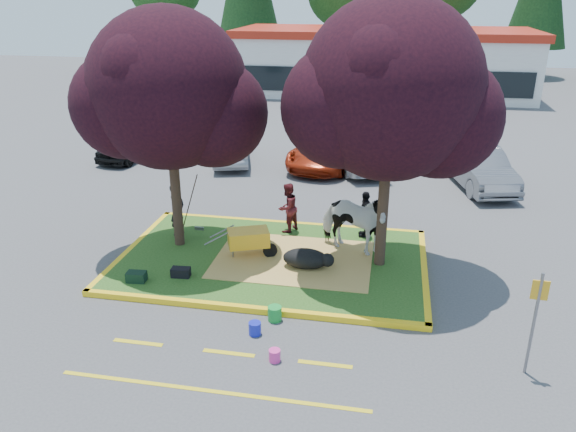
% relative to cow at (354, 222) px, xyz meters
% --- Properties ---
extents(ground, '(90.00, 90.00, 0.00)m').
position_rel_cow_xyz_m(ground, '(-2.14, -0.77, -1.05)').
color(ground, '#424244').
rests_on(ground, ground).
extents(median_island, '(8.00, 5.00, 0.15)m').
position_rel_cow_xyz_m(median_island, '(-2.14, -0.77, -0.98)').
color(median_island, '#204B17').
rests_on(median_island, ground).
extents(curb_near, '(8.30, 0.16, 0.15)m').
position_rel_cow_xyz_m(curb_near, '(-2.14, -3.35, -0.98)').
color(curb_near, yellow).
rests_on(curb_near, ground).
extents(curb_far, '(8.30, 0.16, 0.15)m').
position_rel_cow_xyz_m(curb_far, '(-2.14, 1.81, -0.98)').
color(curb_far, yellow).
rests_on(curb_far, ground).
extents(curb_left, '(0.16, 5.30, 0.15)m').
position_rel_cow_xyz_m(curb_left, '(-6.22, -0.77, -0.98)').
color(curb_left, yellow).
rests_on(curb_left, ground).
extents(curb_right, '(0.16, 5.30, 0.15)m').
position_rel_cow_xyz_m(curb_right, '(1.94, -0.77, -0.98)').
color(curb_right, yellow).
rests_on(curb_right, ground).
extents(straw_bedding, '(4.20, 3.00, 0.01)m').
position_rel_cow_xyz_m(straw_bedding, '(-1.54, -0.77, -0.90)').
color(straw_bedding, '#D9AE59').
rests_on(straw_bedding, median_island).
extents(tree_purple_left, '(5.06, 4.20, 6.51)m').
position_rel_cow_xyz_m(tree_purple_left, '(-4.92, -0.39, 3.31)').
color(tree_purple_left, black).
rests_on(tree_purple_left, median_island).
extents(tree_purple_right, '(5.30, 4.40, 6.82)m').
position_rel_cow_xyz_m(tree_purple_right, '(0.78, -0.59, 3.51)').
color(tree_purple_right, black).
rests_on(tree_purple_right, median_island).
extents(fire_lane_stripe_a, '(1.10, 0.12, 0.01)m').
position_rel_cow_xyz_m(fire_lane_stripe_a, '(-4.14, -4.97, -1.05)').
color(fire_lane_stripe_a, yellow).
rests_on(fire_lane_stripe_a, ground).
extents(fire_lane_stripe_b, '(1.10, 0.12, 0.01)m').
position_rel_cow_xyz_m(fire_lane_stripe_b, '(-2.14, -4.97, -1.05)').
color(fire_lane_stripe_b, yellow).
rests_on(fire_lane_stripe_b, ground).
extents(fire_lane_stripe_c, '(1.10, 0.12, 0.01)m').
position_rel_cow_xyz_m(fire_lane_stripe_c, '(-0.14, -4.97, -1.05)').
color(fire_lane_stripe_c, yellow).
rests_on(fire_lane_stripe_c, ground).
extents(fire_lane_long, '(6.00, 0.10, 0.01)m').
position_rel_cow_xyz_m(fire_lane_long, '(-2.14, -6.17, -1.05)').
color(fire_lane_long, yellow).
rests_on(fire_lane_long, ground).
extents(retail_building, '(20.40, 8.40, 4.40)m').
position_rel_cow_xyz_m(retail_building, '(-0.14, 27.21, 1.20)').
color(retail_building, silver).
rests_on(retail_building, ground).
extents(cow, '(2.34, 1.69, 1.80)m').
position_rel_cow_xyz_m(cow, '(0.00, 0.00, 0.00)').
color(cow, white).
rests_on(cow, median_island).
extents(calf, '(1.34, 0.98, 0.52)m').
position_rel_cow_xyz_m(calf, '(-1.14, -1.18, -0.64)').
color(calf, black).
rests_on(calf, median_island).
extents(handler, '(0.47, 0.62, 1.53)m').
position_rel_cow_xyz_m(handler, '(-5.22, 0.30, -0.13)').
color(handler, black).
rests_on(handler, median_island).
extents(visitor_a, '(0.86, 0.92, 1.51)m').
position_rel_cow_xyz_m(visitor_a, '(-2.05, 1.11, -0.15)').
color(visitor_a, '#4F161C').
rests_on(visitor_a, median_island).
extents(visitor_b, '(0.41, 0.84, 1.39)m').
position_rel_cow_xyz_m(visitor_b, '(0.25, 1.19, -0.21)').
color(visitor_b, black).
rests_on(visitor_b, median_island).
extents(wheelbarrow, '(1.95, 1.02, 0.74)m').
position_rel_cow_xyz_m(wheelbarrow, '(-2.78, -0.74, -0.39)').
color(wheelbarrow, black).
rests_on(wheelbarrow, median_island).
extents(gear_bag_dark, '(0.49, 0.29, 0.24)m').
position_rel_cow_xyz_m(gear_bag_dark, '(-4.19, -2.26, -0.78)').
color(gear_bag_dark, black).
rests_on(gear_bag_dark, median_island).
extents(gear_bag_green, '(0.50, 0.33, 0.25)m').
position_rel_cow_xyz_m(gear_bag_green, '(-5.19, -2.70, -0.77)').
color(gear_bag_green, black).
rests_on(gear_bag_green, median_island).
extents(sign_post, '(0.31, 0.06, 2.19)m').
position_rel_cow_xyz_m(sign_post, '(3.73, -4.50, 0.28)').
color(sign_post, slate).
rests_on(sign_post, ground).
extents(bucket_green, '(0.40, 0.40, 0.34)m').
position_rel_cow_xyz_m(bucket_green, '(-1.46, -3.57, -0.88)').
color(bucket_green, green).
rests_on(bucket_green, ground).
extents(bucket_pink, '(0.31, 0.31, 0.26)m').
position_rel_cow_xyz_m(bucket_pink, '(-1.15, -5.05, -0.92)').
color(bucket_pink, '#EF3598').
rests_on(bucket_pink, ground).
extents(bucket_blue, '(0.33, 0.33, 0.29)m').
position_rel_cow_xyz_m(bucket_blue, '(-1.77, -4.20, -0.91)').
color(bucket_blue, '#1721BB').
rests_on(bucket_blue, ground).
extents(car_black, '(2.15, 4.00, 1.29)m').
position_rel_cow_xyz_m(car_black, '(-10.37, 8.12, -0.40)').
color(car_black, black).
rests_on(car_black, ground).
extents(car_silver, '(2.47, 4.36, 1.36)m').
position_rel_cow_xyz_m(car_silver, '(-5.90, 8.36, -0.37)').
color(car_silver, gray).
rests_on(car_silver, ground).
extents(car_red, '(3.34, 5.46, 1.41)m').
position_rel_cow_xyz_m(car_red, '(-1.75, 8.62, -0.34)').
color(car_red, maroon).
rests_on(car_red, ground).
extents(car_white, '(2.92, 4.58, 1.24)m').
position_rel_cow_xyz_m(car_white, '(-0.42, 8.35, -0.43)').
color(car_white, silver).
rests_on(car_white, ground).
extents(car_grey, '(2.62, 4.78, 1.49)m').
position_rel_cow_xyz_m(car_grey, '(4.16, 6.93, -0.30)').
color(car_grey, slate).
rests_on(car_grey, ground).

